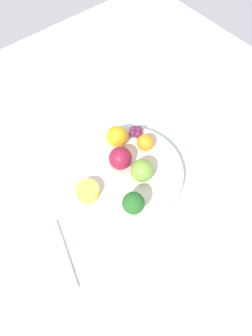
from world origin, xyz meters
TOP-DOWN VIEW (x-y plane):
  - ground_plane at (0.00, 0.00)m, footprint 6.00×6.00m
  - table_surface at (0.00, 0.00)m, footprint 1.20×1.20m
  - bowl at (0.00, 0.00)m, footprint 0.26×0.26m
  - broccoli at (0.09, -0.05)m, footprint 0.05×0.05m
  - apple_red at (-0.02, 0.00)m, footprint 0.05×0.05m
  - apple_green at (0.03, 0.02)m, footprint 0.05×0.05m
  - orange_front at (-0.07, 0.03)m, footprint 0.05×0.05m
  - orange_back at (-0.02, 0.08)m, footprint 0.04×0.04m
  - grape_cluster at (-0.07, 0.08)m, footprint 0.04×0.04m
  - small_cup at (-0.01, -0.10)m, footprint 0.05×0.05m
  - napkin at (0.05, -0.26)m, footprint 0.18×0.15m

SIDE VIEW (x-z plane):
  - ground_plane at x=0.00m, z-range 0.00..0.00m
  - table_surface at x=0.00m, z-range 0.00..0.02m
  - napkin at x=0.05m, z-range 0.02..0.03m
  - bowl at x=0.00m, z-range 0.02..0.05m
  - grape_cluster at x=-0.07m, z-range 0.05..0.07m
  - small_cup at x=-0.01m, z-range 0.05..0.07m
  - orange_back at x=-0.02m, z-range 0.05..0.09m
  - orange_front at x=-0.07m, z-range 0.05..0.10m
  - apple_green at x=0.03m, z-range 0.05..0.10m
  - apple_red at x=-0.02m, z-range 0.05..0.10m
  - broccoli at x=0.09m, z-range 0.05..0.12m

